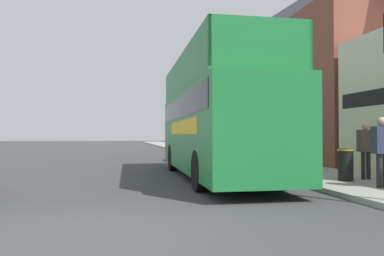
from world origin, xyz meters
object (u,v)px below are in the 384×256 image
(tour_bus, at_px, (214,124))
(lamp_post_second, at_px, (212,108))
(pedestrian_third, at_px, (366,145))
(lamp_post_third, at_px, (186,112))
(parked_car_ahead_of_bus, at_px, (192,150))
(lamp_post_nearest, at_px, (292,84))
(litter_bin, at_px, (346,164))
(pedestrian_second, at_px, (382,145))

(tour_bus, bearing_deg, lamp_post_second, 77.42)
(tour_bus, xyz_separation_m, pedestrian_third, (4.13, -2.48, -0.70))
(lamp_post_third, bearing_deg, parked_car_ahead_of_bus, -98.62)
(lamp_post_nearest, distance_m, litter_bin, 3.27)
(lamp_post_second, distance_m, litter_bin, 11.80)
(parked_car_ahead_of_bus, distance_m, pedestrian_third, 10.87)
(pedestrian_third, relative_size, lamp_post_second, 0.41)
(lamp_post_nearest, bearing_deg, lamp_post_second, 91.71)
(pedestrian_third, relative_size, lamp_post_third, 0.37)
(lamp_post_second, bearing_deg, parked_car_ahead_of_bus, -144.58)
(tour_bus, bearing_deg, pedestrian_second, -49.52)
(lamp_post_third, bearing_deg, litter_bin, -87.33)
(pedestrian_third, bearing_deg, tour_bus, 148.99)
(lamp_post_second, bearing_deg, lamp_post_nearest, -88.29)
(parked_car_ahead_of_bus, bearing_deg, lamp_post_second, 33.61)
(lamp_post_second, bearing_deg, pedestrian_second, -84.92)
(parked_car_ahead_of_bus, xyz_separation_m, pedestrian_third, (3.39, -10.31, 0.51))
(tour_bus, bearing_deg, lamp_post_nearest, -17.12)
(litter_bin, bearing_deg, parked_car_ahead_of_bus, 104.10)
(pedestrian_second, distance_m, lamp_post_third, 22.89)
(tour_bus, bearing_deg, lamp_post_third, 84.17)
(parked_car_ahead_of_bus, height_order, pedestrian_second, pedestrian_second)
(lamp_post_second, bearing_deg, pedestrian_third, -80.43)
(lamp_post_nearest, relative_size, litter_bin, 4.71)
(lamp_post_second, height_order, litter_bin, lamp_post_second)
(pedestrian_second, height_order, lamp_post_second, lamp_post_second)
(lamp_post_second, relative_size, lamp_post_third, 0.90)
(pedestrian_second, relative_size, pedestrian_third, 1.04)
(parked_car_ahead_of_bus, distance_m, litter_bin, 10.76)
(pedestrian_third, bearing_deg, lamp_post_nearest, 134.69)
(lamp_post_third, xyz_separation_m, litter_bin, (0.99, -21.20, -2.80))
(tour_bus, distance_m, pedestrian_second, 5.40)
(pedestrian_second, height_order, lamp_post_third, lamp_post_third)
(lamp_post_third, height_order, litter_bin, lamp_post_third)
(parked_car_ahead_of_bus, height_order, pedestrian_third, pedestrian_third)
(pedestrian_second, xyz_separation_m, pedestrian_third, (0.76, 1.68, -0.04))
(tour_bus, height_order, parked_car_ahead_of_bus, tour_bus)
(parked_car_ahead_of_bus, xyz_separation_m, lamp_post_nearest, (1.77, -8.67, 2.57))
(pedestrian_third, relative_size, lamp_post_nearest, 0.39)
(lamp_post_nearest, xyz_separation_m, litter_bin, (0.85, -1.76, -2.61))
(tour_bus, bearing_deg, litter_bin, -36.35)
(pedestrian_third, xyz_separation_m, lamp_post_third, (-1.76, 21.08, 2.25))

